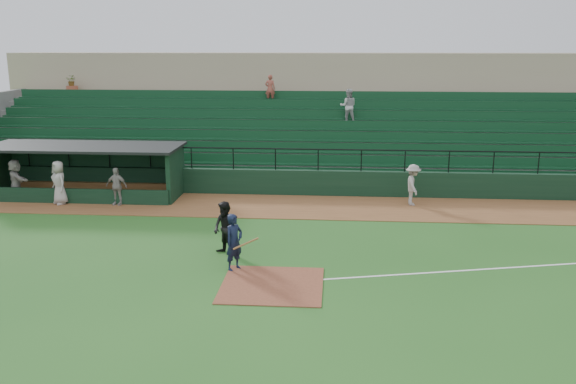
{
  "coord_description": "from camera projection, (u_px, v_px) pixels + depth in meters",
  "views": [
    {
      "loc": [
        1.81,
        -17.92,
        6.99
      ],
      "look_at": [
        0.0,
        5.0,
        1.4
      ],
      "focal_mm": 38.26,
      "sensor_mm": 36.0,
      "label": 1
    }
  ],
  "objects": [
    {
      "name": "foul_line",
      "position": [
        527.0,
        267.0,
        19.69
      ],
      "size": [
        17.49,
        4.44,
        0.01
      ],
      "primitive_type": "cube",
      "rotation": [
        0.0,
        0.0,
        0.24
      ],
      "color": "white",
      "rests_on": "ground"
    },
    {
      "name": "warning_track",
      "position": [
        293.0,
        207.0,
        26.89
      ],
      "size": [
        40.0,
        4.0,
        0.03
      ],
      "primitive_type": "cube",
      "color": "brown",
      "rests_on": "ground"
    },
    {
      "name": "stadium_structure",
      "position": [
        304.0,
        129.0,
        34.54
      ],
      "size": [
        38.0,
        13.08,
        6.4
      ],
      "color": "black",
      "rests_on": "ground"
    },
    {
      "name": "dugout_player_a",
      "position": [
        116.0,
        186.0,
        26.96
      ],
      "size": [
        1.02,
        0.53,
        1.67
      ],
      "primitive_type": "imported",
      "rotation": [
        0.0,
        0.0,
        -0.12
      ],
      "color": "#9D9893",
      "rests_on": "warning_track"
    },
    {
      "name": "runner",
      "position": [
        413.0,
        185.0,
        26.92
      ],
      "size": [
        0.75,
        1.21,
        1.81
      ],
      "primitive_type": "imported",
      "rotation": [
        0.0,
        0.0,
        1.64
      ],
      "color": "#9B9591",
      "rests_on": "warning_track"
    },
    {
      "name": "dugout_player_c",
      "position": [
        16.0,
        180.0,
        27.75
      ],
      "size": [
        1.65,
        1.6,
        1.88
      ],
      "primitive_type": "imported",
      "rotation": [
        0.0,
        0.0,
        2.38
      ],
      "color": "#9D9793",
      "rests_on": "warning_track"
    },
    {
      "name": "umpire",
      "position": [
        225.0,
        229.0,
        20.59
      ],
      "size": [
        1.14,
        1.12,
        1.85
      ],
      "primitive_type": "imported",
      "rotation": [
        0.0,
        0.0,
        -0.72
      ],
      "color": "black",
      "rests_on": "ground"
    },
    {
      "name": "ground",
      "position": [
        275.0,
        273.0,
        19.14
      ],
      "size": [
        90.0,
        90.0,
        0.0
      ],
      "primitive_type": "plane",
      "color": "#22561B",
      "rests_on": "ground"
    },
    {
      "name": "dugout_player_b",
      "position": [
        59.0,
        182.0,
        27.08
      ],
      "size": [
        1.12,
        1.09,
        1.94
      ],
      "primitive_type": "imported",
      "rotation": [
        0.0,
        0.0,
        -0.73
      ],
      "color": "#ACA6A1",
      "rests_on": "warning_track"
    },
    {
      "name": "batter_at_plate",
      "position": [
        234.0,
        242.0,
        19.22
      ],
      "size": [
        1.17,
        0.8,
        1.83
      ],
      "color": "black",
      "rests_on": "ground"
    },
    {
      "name": "dugout",
      "position": [
        89.0,
        167.0,
        28.84
      ],
      "size": [
        8.9,
        3.2,
        2.42
      ],
      "color": "black",
      "rests_on": "ground"
    },
    {
      "name": "home_plate_dirt",
      "position": [
        272.0,
        285.0,
        18.17
      ],
      "size": [
        3.0,
        3.0,
        0.03
      ],
      "primitive_type": "cube",
      "color": "brown",
      "rests_on": "ground"
    }
  ]
}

